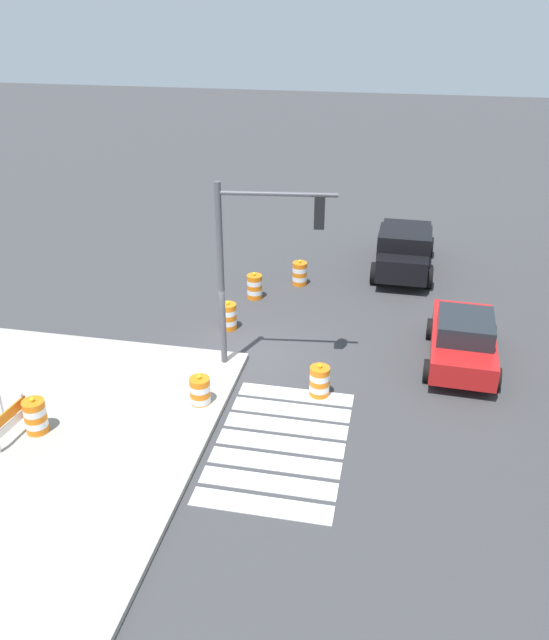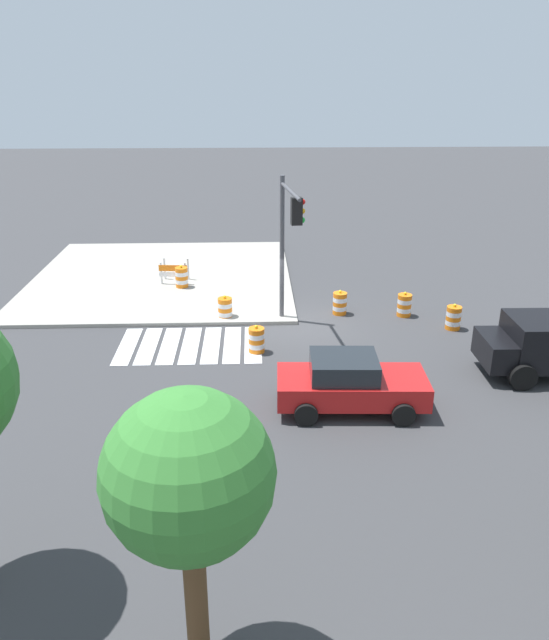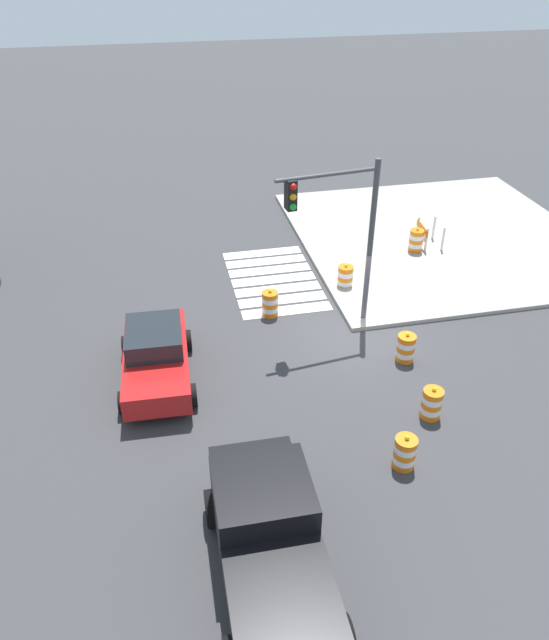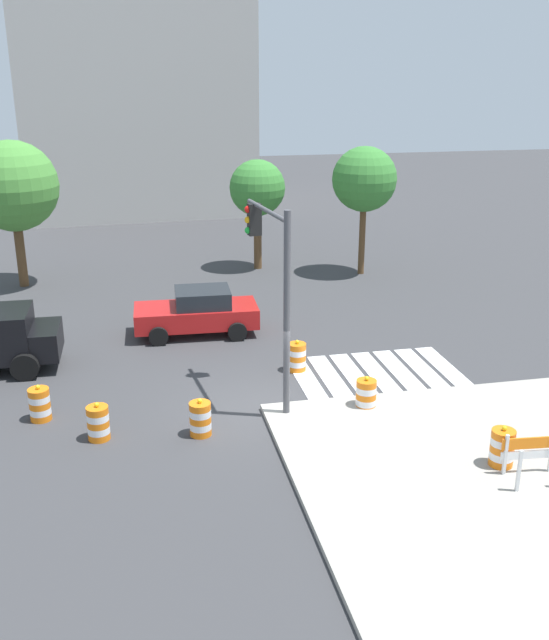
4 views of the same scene
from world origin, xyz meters
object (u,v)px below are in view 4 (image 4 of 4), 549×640
at_px(sports_car, 198,312).
at_px(traffic_barrel_crosswalk_end, 366,395).
at_px(traffic_barrel_far_curb, 40,404).
at_px(street_tree_streetside_near, 364,180).
at_px(street_tree_streetside_far, 13,187).
at_px(traffic_light_pole, 272,267).
at_px(traffic_barrel_median_far, 297,357).
at_px(street_tree_streetside_mid, 257,189).
at_px(traffic_barrel_on_sidewalk, 502,448).
at_px(traffic_barrel_near_corner, 200,419).
at_px(traffic_barrel_median_near, 98,423).
at_px(construction_barricade, 532,454).

height_order(sports_car, traffic_barrel_crosswalk_end, sports_car).
xyz_separation_m(traffic_barrel_far_curb, street_tree_streetside_near, (13.04, 12.21, 3.83)).
bearing_deg(street_tree_streetside_far, traffic_light_pole, -58.39).
height_order(traffic_barrel_far_curb, traffic_light_pole, traffic_light_pole).
xyz_separation_m(traffic_barrel_median_far, street_tree_streetside_near, (5.53, 10.38, 3.83)).
bearing_deg(street_tree_streetside_mid, traffic_barrel_on_sidewalk, -83.34).
relative_size(traffic_barrel_near_corner, street_tree_streetside_mid, 0.20).
bearing_deg(sports_car, traffic_barrel_median_near, -114.64).
bearing_deg(traffic_barrel_median_near, traffic_barrel_on_sidewalk, -20.75).
xyz_separation_m(street_tree_streetside_near, street_tree_streetside_mid, (-4.47, 1.89, -0.55)).
xyz_separation_m(sports_car, traffic_barrel_near_corner, (-0.75, -7.52, -0.36)).
height_order(sports_car, street_tree_streetside_mid, street_tree_streetside_mid).
bearing_deg(street_tree_streetside_near, traffic_light_pole, -118.65).
distance_m(traffic_barrel_near_corner, street_tree_streetside_far, 16.65).
bearing_deg(traffic_barrel_median_far, traffic_barrel_median_near, -151.46).
xyz_separation_m(traffic_barrel_median_near, street_tree_streetside_near, (11.49, 13.62, 3.83)).
bearing_deg(traffic_barrel_far_curb, street_tree_streetside_far, 98.16).
height_order(traffic_barrel_median_far, street_tree_streetside_near, street_tree_streetside_near).
relative_size(traffic_barrel_crosswalk_end, traffic_light_pole, 0.19).
relative_size(traffic_barrel_on_sidewalk, street_tree_streetside_near, 0.18).
bearing_deg(traffic_light_pole, sports_car, 104.09).
relative_size(traffic_barrel_median_near, street_tree_streetside_mid, 0.20).
height_order(traffic_barrel_near_corner, street_tree_streetside_far, street_tree_streetside_far).
bearing_deg(traffic_barrel_far_curb, sports_car, 50.00).
xyz_separation_m(traffic_barrel_crosswalk_end, construction_barricade, (2.48, -4.24, 0.27)).
xyz_separation_m(traffic_barrel_crosswalk_end, traffic_barrel_median_far, (-1.21, 3.08, 0.00)).
distance_m(traffic_barrel_near_corner, traffic_barrel_far_curb, 4.46).
bearing_deg(street_tree_streetside_mid, traffic_light_pole, -98.99).
relative_size(construction_barricade, street_tree_streetside_mid, 0.26).
distance_m(traffic_barrel_far_curb, street_tree_streetside_mid, 16.82).
distance_m(traffic_barrel_on_sidewalk, street_tree_streetside_mid, 19.40).
height_order(traffic_barrel_on_sidewalk, street_tree_streetside_near, street_tree_streetside_near).
xyz_separation_m(traffic_barrel_far_curb, construction_barricade, (11.20, -5.50, 0.27)).
xyz_separation_m(traffic_barrel_crosswalk_end, traffic_barrel_far_curb, (-8.72, 1.26, 0.00)).
xyz_separation_m(traffic_light_pole, street_tree_streetside_near, (6.71, 12.29, 0.38)).
relative_size(sports_car, street_tree_streetside_mid, 0.86).
bearing_deg(traffic_barrel_crosswalk_end, street_tree_streetside_near, 72.20).
bearing_deg(street_tree_streetside_mid, traffic_barrel_crosswalk_end, -89.46).
height_order(sports_car, traffic_light_pole, traffic_light_pole).
height_order(traffic_barrel_median_far, street_tree_streetside_mid, street_tree_streetside_mid).
distance_m(traffic_barrel_on_sidewalk, street_tree_streetside_far, 22.53).
bearing_deg(traffic_barrel_crosswalk_end, street_tree_streetside_far, 126.11).
relative_size(sports_car, street_tree_streetside_far, 0.70).
xyz_separation_m(sports_car, traffic_barrel_median_far, (2.66, -3.97, -0.36)).
height_order(traffic_barrel_crosswalk_end, construction_barricade, construction_barricade).
height_order(traffic_barrel_median_far, street_tree_streetside_far, street_tree_streetside_far).
xyz_separation_m(traffic_barrel_median_far, construction_barricade, (3.68, -7.32, 0.27)).
distance_m(street_tree_streetside_near, street_tree_streetside_far, 14.99).
relative_size(sports_car, traffic_barrel_near_corner, 4.29).
height_order(sports_car, traffic_barrel_near_corner, sports_car).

